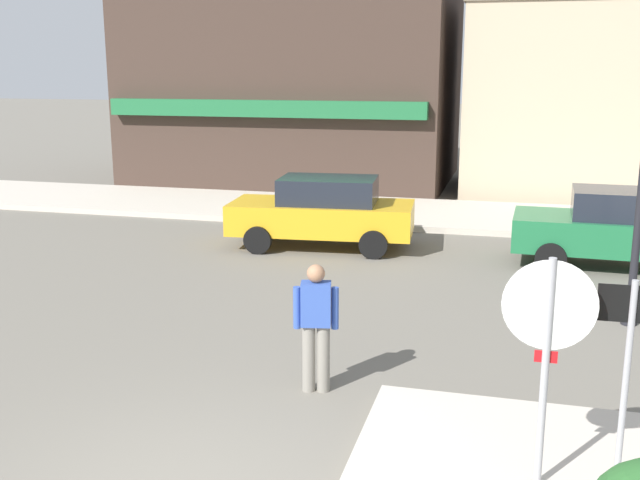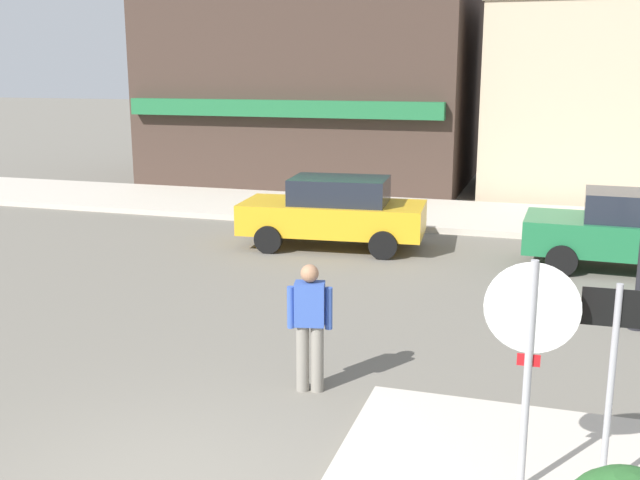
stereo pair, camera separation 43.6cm
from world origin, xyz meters
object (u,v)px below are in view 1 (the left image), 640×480
(parked_car_nearest, at_px, (323,211))
(parked_car_second, at_px, (620,227))
(pedestrian_crossing_near, at_px, (316,324))
(stop_sign, at_px, (547,343))
(one_way_sign, at_px, (627,363))

(parked_car_nearest, bearing_deg, parked_car_second, -1.54)
(parked_car_second, relative_size, pedestrian_crossing_near, 2.52)
(parked_car_nearest, xyz_separation_m, pedestrian_crossing_near, (1.84, -7.38, 0.06))
(stop_sign, relative_size, parked_car_second, 0.57)
(parked_car_second, bearing_deg, parked_car_nearest, 178.46)
(parked_car_second, height_order, pedestrian_crossing_near, pedestrian_crossing_near)
(parked_car_second, distance_m, pedestrian_crossing_near, 8.39)
(one_way_sign, bearing_deg, pedestrian_crossing_near, 154.45)
(stop_sign, height_order, pedestrian_crossing_near, stop_sign)
(stop_sign, height_order, parked_car_second, stop_sign)
(parked_car_nearest, distance_m, pedestrian_crossing_near, 7.61)
(one_way_sign, relative_size, parked_car_nearest, 0.51)
(one_way_sign, distance_m, pedestrian_crossing_near, 3.68)
(one_way_sign, xyz_separation_m, pedestrian_crossing_near, (-3.30, 1.58, -0.46))
(one_way_sign, bearing_deg, stop_sign, -165.46)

